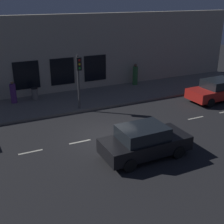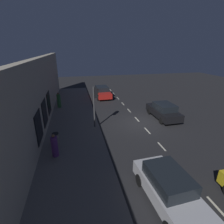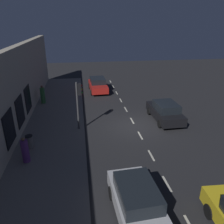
{
  "view_description": "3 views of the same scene",
  "coord_description": "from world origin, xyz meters",
  "px_view_note": "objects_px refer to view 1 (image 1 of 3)",
  "views": [
    {
      "loc": [
        -13.42,
        5.98,
        7.28
      ],
      "look_at": [
        1.31,
        -0.9,
        0.82
      ],
      "focal_mm": 47.2,
      "sensor_mm": 36.0,
      "label": 1
    },
    {
      "loc": [
        5.89,
        13.95,
        6.8
      ],
      "look_at": [
        2.78,
        -0.14,
        1.33
      ],
      "focal_mm": 27.35,
      "sensor_mm": 36.0,
      "label": 2
    },
    {
      "loc": [
        4.11,
        15.33,
        7.74
      ],
      "look_at": [
        1.77,
        -0.55,
        1.09
      ],
      "focal_mm": 35.36,
      "sensor_mm": 36.0,
      "label": 3
    }
  ],
  "objects_px": {
    "parked_car_3": "(217,90)",
    "pedestrian_1": "(13,93)",
    "parked_car_2": "(144,141)",
    "trash_bin": "(35,94)",
    "pedestrian_0": "(135,75)",
    "traffic_light": "(79,73)"
  },
  "relations": [
    {
      "from": "parked_car_3",
      "to": "pedestrian_1",
      "type": "distance_m",
      "value": 14.73
    },
    {
      "from": "parked_car_2",
      "to": "trash_bin",
      "type": "bearing_deg",
      "value": -163.76
    },
    {
      "from": "pedestrian_0",
      "to": "pedestrian_1",
      "type": "relative_size",
      "value": 1.14
    },
    {
      "from": "parked_car_2",
      "to": "pedestrian_1",
      "type": "xyz_separation_m",
      "value": [
        10.17,
        4.66,
        0.07
      ]
    },
    {
      "from": "parked_car_3",
      "to": "trash_bin",
      "type": "height_order",
      "value": "parked_car_3"
    },
    {
      "from": "pedestrian_1",
      "to": "parked_car_2",
      "type": "bearing_deg",
      "value": -85.14
    },
    {
      "from": "traffic_light",
      "to": "trash_bin",
      "type": "relative_size",
      "value": 4.08
    },
    {
      "from": "traffic_light",
      "to": "parked_car_2",
      "type": "xyz_separation_m",
      "value": [
        -7.0,
        -0.81,
        -1.85
      ]
    },
    {
      "from": "parked_car_2",
      "to": "pedestrian_1",
      "type": "bearing_deg",
      "value": -156.28
    },
    {
      "from": "pedestrian_1",
      "to": "trash_bin",
      "type": "height_order",
      "value": "pedestrian_1"
    },
    {
      "from": "traffic_light",
      "to": "parked_car_3",
      "type": "distance_m",
      "value": 10.28
    },
    {
      "from": "pedestrian_1",
      "to": "parked_car_3",
      "type": "bearing_deg",
      "value": -41.13
    },
    {
      "from": "parked_car_3",
      "to": "trash_bin",
      "type": "bearing_deg",
      "value": 63.71
    },
    {
      "from": "parked_car_2",
      "to": "parked_car_3",
      "type": "bearing_deg",
      "value": 117.01
    },
    {
      "from": "parked_car_2",
      "to": "pedestrian_0",
      "type": "bearing_deg",
      "value": 152.0
    },
    {
      "from": "parked_car_2",
      "to": "traffic_light",
      "type": "bearing_deg",
      "value": -174.3
    },
    {
      "from": "parked_car_3",
      "to": "pedestrian_1",
      "type": "xyz_separation_m",
      "value": [
        5.36,
        13.72,
        0.07
      ]
    },
    {
      "from": "parked_car_2",
      "to": "pedestrian_0",
      "type": "xyz_separation_m",
      "value": [
        10.56,
        -5.4,
        0.18
      ]
    },
    {
      "from": "parked_car_2",
      "to": "pedestrian_1",
      "type": "distance_m",
      "value": 11.18
    },
    {
      "from": "traffic_light",
      "to": "pedestrian_0",
      "type": "relative_size",
      "value": 2.01
    },
    {
      "from": "parked_car_2",
      "to": "trash_bin",
      "type": "height_order",
      "value": "parked_car_2"
    },
    {
      "from": "parked_car_3",
      "to": "parked_car_2",
      "type": "bearing_deg",
      "value": 115.66
    }
  ]
}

